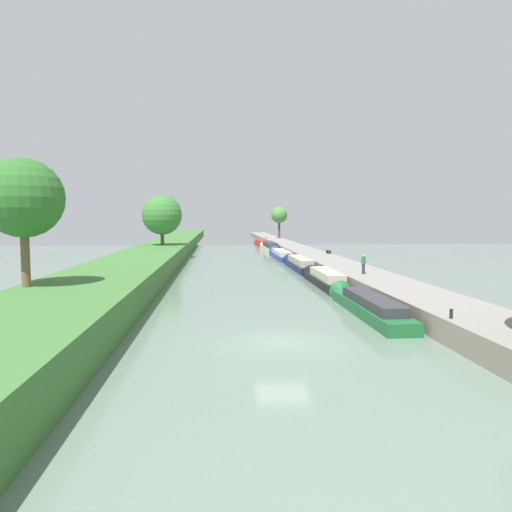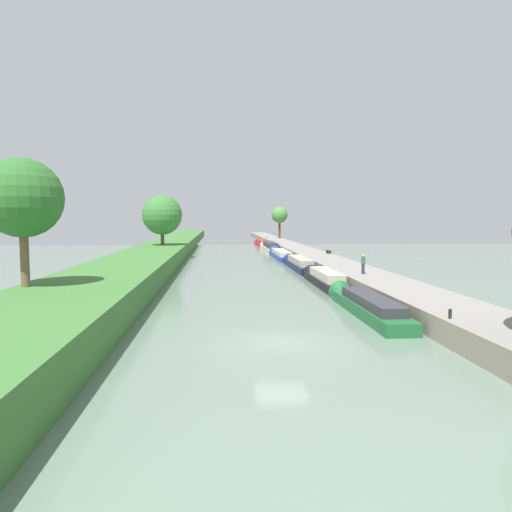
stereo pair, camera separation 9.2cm
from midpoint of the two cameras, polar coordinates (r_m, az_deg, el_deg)
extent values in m
plane|color=slate|center=(22.57, 3.21, -10.47)|extent=(160.00, 160.00, 0.00)
cube|color=#3D7033|center=(23.59, -24.87, -7.74)|extent=(6.97, 260.00, 2.00)
cube|color=gray|center=(25.65, 25.75, -7.76)|extent=(4.41, 260.00, 1.16)
cube|color=gray|center=(24.57, 21.01, -8.08)|extent=(0.25, 260.00, 1.21)
cube|color=#1E6033|center=(29.43, 13.60, -6.32)|extent=(1.83, 11.19, 0.71)
cube|color=#333338|center=(28.79, 13.97, -5.29)|extent=(1.50, 7.83, 0.55)
cone|color=#1E6033|center=(35.23, 10.48, -4.46)|extent=(1.74, 1.10, 1.74)
cube|color=black|center=(41.21, 8.46, -3.13)|extent=(1.82, 10.28, 0.67)
cube|color=beige|center=(40.63, 8.64, -2.26)|extent=(1.49, 7.19, 0.71)
cone|color=black|center=(46.73, 6.90, -2.20)|extent=(1.73, 1.09, 1.73)
cube|color=#141E42|center=(54.28, 5.31, -1.22)|extent=(1.80, 12.57, 0.69)
cube|color=#B2A893|center=(53.59, 5.43, -0.55)|extent=(1.48, 8.80, 0.70)
cone|color=#141E42|center=(60.98, 4.22, -0.57)|extent=(1.71, 1.08, 1.71)
cube|color=#283D93|center=(68.43, 3.13, -0.01)|extent=(2.05, 13.63, 0.64)
cube|color=beige|center=(67.71, 3.21, 0.45)|extent=(1.68, 9.54, 0.56)
cone|color=#283D93|center=(75.78, 2.38, 0.45)|extent=(1.95, 1.23, 1.95)
cube|color=beige|center=(83.84, 1.72, 0.88)|extent=(2.08, 15.10, 0.73)
cube|color=#333338|center=(83.04, 1.78, 1.40)|extent=(1.71, 10.57, 0.89)
cone|color=beige|center=(91.95, 1.16, 1.22)|extent=(1.98, 1.25, 1.98)
cube|color=maroon|center=(100.04, 0.61, 1.47)|extent=(1.86, 11.98, 0.64)
cube|color=maroon|center=(99.41, 0.64, 1.81)|extent=(1.53, 8.39, 0.60)
cone|color=maroon|center=(106.56, 0.30, 1.67)|extent=(1.77, 1.12, 1.77)
cylinder|color=#4C3828|center=(110.17, 2.90, 3.33)|extent=(0.51, 0.51, 4.36)
sphere|color=#47843D|center=(110.14, 2.91, 5.01)|extent=(3.81, 3.81, 3.81)
cylinder|color=brown|center=(67.96, -11.28, 2.46)|extent=(0.51, 0.51, 2.76)
sphere|color=#387533|center=(67.91, -11.32, 4.93)|extent=(5.64, 5.64, 5.64)
cylinder|color=brown|center=(29.33, -26.26, 0.27)|extent=(0.48, 0.48, 3.78)
sphere|color=#2D6628|center=(29.28, -26.48, 6.35)|extent=(4.45, 4.45, 4.45)
cylinder|color=#282D42|center=(40.60, 12.96, -1.57)|extent=(0.26, 0.26, 0.82)
cylinder|color=#286647|center=(40.53, 12.97, -0.55)|extent=(0.34, 0.34, 0.62)
sphere|color=tan|center=(40.49, 12.98, 0.04)|extent=(0.22, 0.22, 0.22)
cylinder|color=black|center=(24.04, 22.64, -6.51)|extent=(0.16, 0.16, 0.45)
cylinder|color=black|center=(106.91, 1.30, 2.25)|extent=(0.16, 0.16, 0.45)
cube|color=#333338|center=(62.19, 9.00, 0.43)|extent=(0.40, 0.08, 0.41)
cube|color=#333338|center=(63.35, 8.74, 0.51)|extent=(0.40, 0.08, 0.41)
cube|color=brown|center=(62.75, 8.87, 0.69)|extent=(0.44, 1.50, 0.06)
camera|label=1|loc=(0.05, -89.96, 0.00)|focal=32.88mm
camera|label=2|loc=(0.05, 90.04, 0.00)|focal=32.88mm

